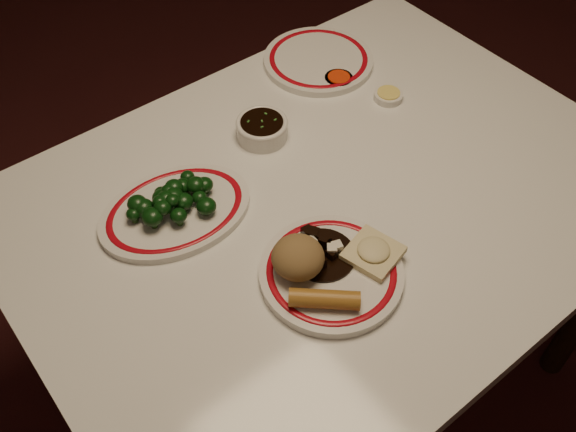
{
  "coord_description": "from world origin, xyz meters",
  "views": [
    {
      "loc": [
        -0.58,
        -0.6,
        1.66
      ],
      "look_at": [
        -0.13,
        -0.03,
        0.8
      ],
      "focal_mm": 40.0,
      "sensor_mm": 36.0,
      "label": 1
    }
  ],
  "objects_px": {
    "main_plate": "(331,273)",
    "broccoli_plate": "(175,211)",
    "broccoli_pile": "(172,199)",
    "soy_bowl": "(262,129)",
    "dining_table": "(328,224)",
    "fried_wonton": "(373,252)",
    "rice_mound": "(298,257)",
    "spring_roll": "(324,299)",
    "stirfry_heap": "(317,251)"
  },
  "relations": [
    {
      "from": "dining_table",
      "to": "soy_bowl",
      "type": "xyz_separation_m",
      "value": [
        -0.01,
        0.21,
        0.11
      ]
    },
    {
      "from": "dining_table",
      "to": "main_plate",
      "type": "xyz_separation_m",
      "value": [
        -0.13,
        -0.15,
        0.1
      ]
    },
    {
      "from": "rice_mound",
      "to": "fried_wonton",
      "type": "height_order",
      "value": "rice_mound"
    },
    {
      "from": "main_plate",
      "to": "broccoli_plate",
      "type": "relative_size",
      "value": 0.91
    },
    {
      "from": "spring_roll",
      "to": "fried_wonton",
      "type": "relative_size",
      "value": 1.1
    },
    {
      "from": "main_plate",
      "to": "broccoli_plate",
      "type": "xyz_separation_m",
      "value": [
        -0.14,
        0.29,
        -0.0
      ]
    },
    {
      "from": "main_plate",
      "to": "soy_bowl",
      "type": "distance_m",
      "value": 0.38
    },
    {
      "from": "dining_table",
      "to": "broccoli_plate",
      "type": "xyz_separation_m",
      "value": [
        -0.26,
        0.14,
        0.1
      ]
    },
    {
      "from": "stirfry_heap",
      "to": "broccoli_pile",
      "type": "bearing_deg",
      "value": 118.46
    },
    {
      "from": "main_plate",
      "to": "broccoli_pile",
      "type": "xyz_separation_m",
      "value": [
        -0.14,
        0.29,
        0.03
      ]
    },
    {
      "from": "soy_bowl",
      "to": "rice_mound",
      "type": "bearing_deg",
      "value": -116.97
    },
    {
      "from": "spring_roll",
      "to": "broccoli_pile",
      "type": "height_order",
      "value": "broccoli_pile"
    },
    {
      "from": "dining_table",
      "to": "spring_roll",
      "type": "relative_size",
      "value": 10.39
    },
    {
      "from": "rice_mound",
      "to": "broccoli_pile",
      "type": "height_order",
      "value": "rice_mound"
    },
    {
      "from": "main_plate",
      "to": "stirfry_heap",
      "type": "distance_m",
      "value": 0.04
    },
    {
      "from": "spring_roll",
      "to": "broccoli_plate",
      "type": "distance_m",
      "value": 0.34
    },
    {
      "from": "main_plate",
      "to": "soy_bowl",
      "type": "bearing_deg",
      "value": 71.59
    },
    {
      "from": "main_plate",
      "to": "stirfry_heap",
      "type": "relative_size",
      "value": 2.43
    },
    {
      "from": "main_plate",
      "to": "broccoli_plate",
      "type": "height_order",
      "value": "main_plate"
    },
    {
      "from": "rice_mound",
      "to": "broccoli_plate",
      "type": "xyz_separation_m",
      "value": [
        -0.09,
        0.25,
        -0.04
      ]
    },
    {
      "from": "dining_table",
      "to": "broccoli_pile",
      "type": "distance_m",
      "value": 0.32
    },
    {
      "from": "stirfry_heap",
      "to": "broccoli_pile",
      "type": "distance_m",
      "value": 0.29
    },
    {
      "from": "dining_table",
      "to": "fried_wonton",
      "type": "distance_m",
      "value": 0.21
    },
    {
      "from": "fried_wonton",
      "to": "soy_bowl",
      "type": "distance_m",
      "value": 0.38
    },
    {
      "from": "spring_roll",
      "to": "fried_wonton",
      "type": "height_order",
      "value": "spring_roll"
    },
    {
      "from": "rice_mound",
      "to": "stirfry_heap",
      "type": "bearing_deg",
      "value": 2.84
    },
    {
      "from": "rice_mound",
      "to": "stirfry_heap",
      "type": "relative_size",
      "value": 0.76
    },
    {
      "from": "fried_wonton",
      "to": "broccoli_plate",
      "type": "distance_m",
      "value": 0.37
    },
    {
      "from": "dining_table",
      "to": "main_plate",
      "type": "height_order",
      "value": "main_plate"
    },
    {
      "from": "dining_table",
      "to": "spring_roll",
      "type": "bearing_deg",
      "value": -133.07
    },
    {
      "from": "main_plate",
      "to": "spring_roll",
      "type": "bearing_deg",
      "value": -140.92
    },
    {
      "from": "fried_wonton",
      "to": "rice_mound",
      "type": "bearing_deg",
      "value": 153.9
    },
    {
      "from": "stirfry_heap",
      "to": "fried_wonton",
      "type": "bearing_deg",
      "value": -38.67
    },
    {
      "from": "main_plate",
      "to": "rice_mound",
      "type": "bearing_deg",
      "value": 138.8
    },
    {
      "from": "broccoli_plate",
      "to": "soy_bowl",
      "type": "xyz_separation_m",
      "value": [
        0.25,
        0.07,
        0.01
      ]
    },
    {
      "from": "rice_mound",
      "to": "spring_roll",
      "type": "height_order",
      "value": "rice_mound"
    },
    {
      "from": "rice_mound",
      "to": "dining_table",
      "type": "bearing_deg",
      "value": 33.16
    },
    {
      "from": "broccoli_plate",
      "to": "dining_table",
      "type": "bearing_deg",
      "value": -27.87
    },
    {
      "from": "broccoli_plate",
      "to": "broccoli_pile",
      "type": "distance_m",
      "value": 0.03
    },
    {
      "from": "soy_bowl",
      "to": "spring_roll",
      "type": "bearing_deg",
      "value": -113.38
    },
    {
      "from": "rice_mound",
      "to": "spring_roll",
      "type": "relative_size",
      "value": 0.78
    },
    {
      "from": "main_plate",
      "to": "soy_bowl",
      "type": "relative_size",
      "value": 2.73
    },
    {
      "from": "main_plate",
      "to": "broccoli_pile",
      "type": "bearing_deg",
      "value": 114.97
    },
    {
      "from": "rice_mound",
      "to": "spring_roll",
      "type": "bearing_deg",
      "value": -97.73
    },
    {
      "from": "spring_roll",
      "to": "broccoli_plate",
      "type": "relative_size",
      "value": 0.36
    },
    {
      "from": "rice_mound",
      "to": "broccoli_plate",
      "type": "height_order",
      "value": "rice_mound"
    },
    {
      "from": "broccoli_pile",
      "to": "rice_mound",
      "type": "bearing_deg",
      "value": -70.01
    },
    {
      "from": "dining_table",
      "to": "rice_mound",
      "type": "height_order",
      "value": "rice_mound"
    },
    {
      "from": "fried_wonton",
      "to": "soy_bowl",
      "type": "height_order",
      "value": "same"
    },
    {
      "from": "dining_table",
      "to": "rice_mound",
      "type": "xyz_separation_m",
      "value": [
        -0.17,
        -0.11,
        0.14
      ]
    }
  ]
}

